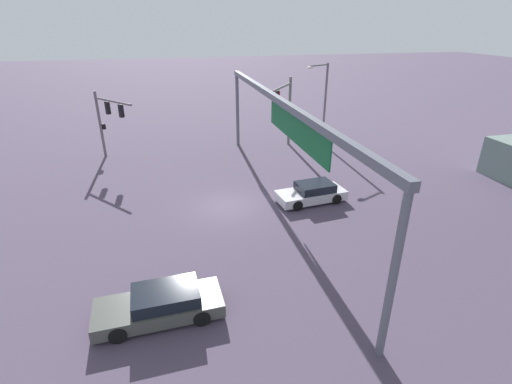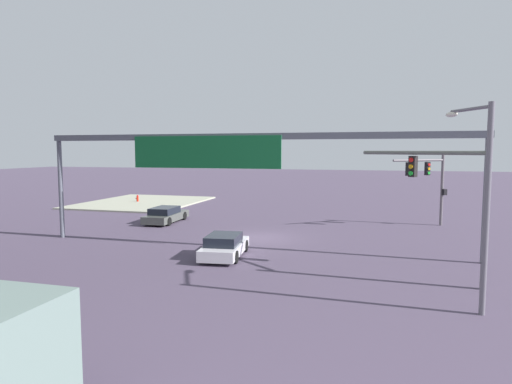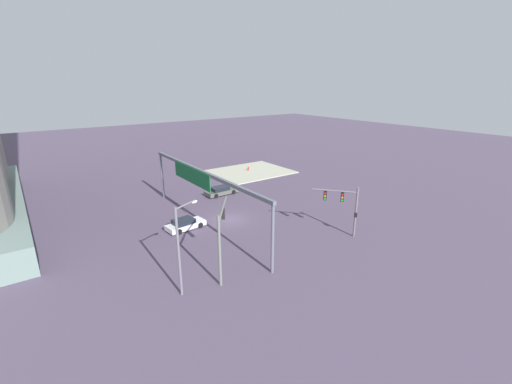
{
  "view_description": "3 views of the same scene",
  "coord_description": "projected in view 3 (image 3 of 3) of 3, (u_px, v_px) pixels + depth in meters",
  "views": [
    {
      "loc": [
        20.38,
        -3.16,
        10.41
      ],
      "look_at": [
        2.43,
        1.25,
        1.94
      ],
      "focal_mm": 26.41,
      "sensor_mm": 36.0,
      "label": 1
    },
    {
      "loc": [
        -7.25,
        26.9,
        5.54
      ],
      "look_at": [
        0.34,
        -0.27,
        2.91
      ],
      "focal_mm": 31.23,
      "sensor_mm": 36.0,
      "label": 2
    },
    {
      "loc": [
        -32.16,
        19.28,
        15.51
      ],
      "look_at": [
        -2.44,
        -2.22,
        3.64
      ],
      "focal_mm": 23.88,
      "sensor_mm": 36.0,
      "label": 3
    }
  ],
  "objects": [
    {
      "name": "ground_plane",
      "position": [
        229.0,
        219.0,
        40.32
      ],
      "size": [
        204.39,
        204.39,
        0.0
      ],
      "primitive_type": "plane",
      "color": "#4D4156"
    },
    {
      "name": "sidewalk_corner",
      "position": [
        250.0,
        172.0,
        61.5
      ],
      "size": [
        11.15,
        13.68,
        0.15
      ],
      "primitive_type": "cube",
      "color": "#A8A993",
      "rests_on": "ground"
    },
    {
      "name": "traffic_signal_near_corner",
      "position": [
        345.0,
        203.0,
        35.1
      ],
      "size": [
        3.96,
        3.04,
        5.37
      ],
      "rotation": [
        0.0,
        0.0,
        0.68
      ],
      "color": "#635C63",
      "rests_on": "ground"
    },
    {
      "name": "traffic_signal_opposite_side",
      "position": [
        221.0,
        232.0,
        27.38
      ],
      "size": [
        5.02,
        3.76,
        5.98
      ],
      "rotation": [
        0.0,
        0.0,
        -0.63
      ],
      "color": "slate",
      "rests_on": "ground"
    },
    {
      "name": "streetlamp_curved_arm",
      "position": [
        181.0,
        243.0,
        25.05
      ],
      "size": [
        1.29,
        2.37,
        7.13
      ],
      "rotation": [
        0.0,
        0.0,
        -1.12
      ],
      "color": "slate",
      "rests_on": "ground"
    },
    {
      "name": "overhead_sign_gantry",
      "position": [
        200.0,
        178.0,
        37.25
      ],
      "size": [
        24.88,
        0.43,
        6.49
      ],
      "color": "slate",
      "rests_on": "ground"
    },
    {
      "name": "sedan_car_approaching",
      "position": [
        221.0,
        191.0,
        49.02
      ],
      "size": [
        2.11,
        4.86,
        1.21
      ],
      "rotation": [
        0.0,
        0.0,
        -1.53
      ],
      "color": "#4C4F4A",
      "rests_on": "ground"
    },
    {
      "name": "sedan_car_waiting_far",
      "position": [
        185.0,
        224.0,
        37.54
      ],
      "size": [
        2.25,
        4.45,
        1.21
      ],
      "rotation": [
        0.0,
        0.0,
        -1.46
      ],
      "color": "silver",
      "rests_on": "ground"
    },
    {
      "name": "fire_hydrant_on_curb",
      "position": [
        248.0,
        169.0,
        61.97
      ],
      "size": [
        0.33,
        0.22,
        0.71
      ],
      "color": "red",
      "rests_on": "sidewalk_corner"
    }
  ]
}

